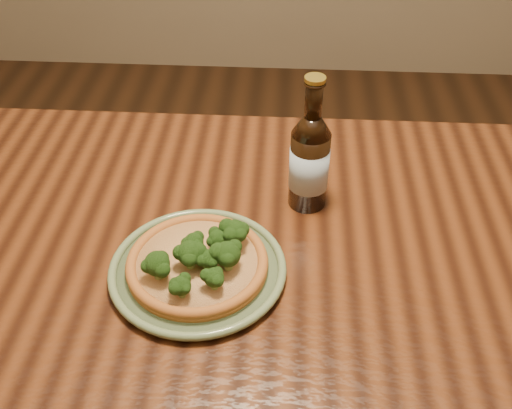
# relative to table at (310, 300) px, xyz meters

# --- Properties ---
(table) EXTENTS (1.60, 0.90, 0.75)m
(table) POSITION_rel_table_xyz_m (0.00, 0.00, 0.00)
(table) COLOR #4E2510
(table) RESTS_ON ground
(plate) EXTENTS (0.29, 0.29, 0.02)m
(plate) POSITION_rel_table_xyz_m (-0.19, -0.04, 0.10)
(plate) COLOR #697C55
(plate) RESTS_ON table
(pizza) EXTENTS (0.23, 0.23, 0.07)m
(pizza) POSITION_rel_table_xyz_m (-0.18, -0.04, 0.12)
(pizza) COLOR #B06327
(pizza) RESTS_ON plate
(beer_bottle) EXTENTS (0.07, 0.07, 0.26)m
(beer_bottle) POSITION_rel_table_xyz_m (-0.01, 0.16, 0.19)
(beer_bottle) COLOR black
(beer_bottle) RESTS_ON table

